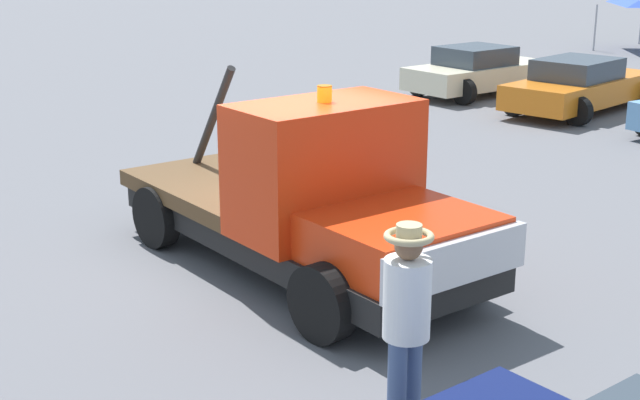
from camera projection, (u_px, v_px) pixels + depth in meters
ground_plane at (295, 268)px, 11.80m from camera, size 160.00×160.00×0.00m
tow_truck at (312, 204)px, 11.24m from camera, size 5.96×2.63×2.51m
person_near_truck at (407, 312)px, 7.62m from camera, size 0.43×0.43×1.93m
parked_car_cream at (479, 71)px, 24.41m from camera, size 2.51×4.44×1.34m
parked_car_orange at (580, 86)px, 22.05m from camera, size 2.65×4.93×1.34m
traffic_cone at (403, 151)px, 17.06m from camera, size 0.40×0.40×0.55m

